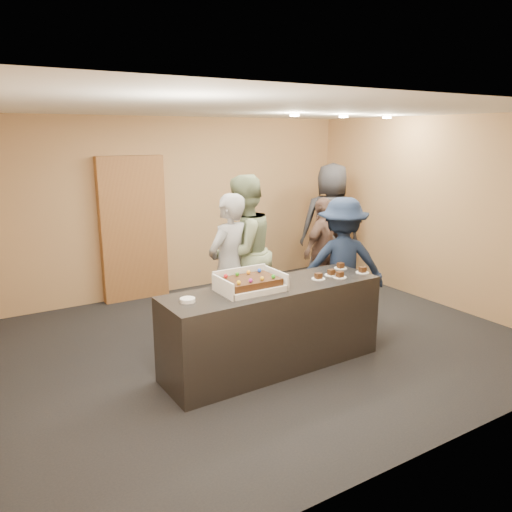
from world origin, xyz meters
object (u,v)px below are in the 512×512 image
object	(u,v)px
person_sage_man	(243,252)
storage_cabinet	(133,229)
cake_box	(249,286)
plate_stack	(188,300)
person_server_grey	(229,267)
person_brown_extra	(323,250)
serving_counter	(273,327)
person_dark_suit	(331,224)
person_navy_man	(342,264)
sheet_cake	(250,281)

from	to	relation	value
person_sage_man	storage_cabinet	bearing A→B (deg)	-84.47
cake_box	plate_stack	bearing A→B (deg)	-178.60
person_server_grey	person_brown_extra	world-z (taller)	person_server_grey
plate_stack	person_sage_man	world-z (taller)	person_sage_man
serving_counter	cake_box	xyz separation A→B (m)	(-0.28, 0.02, 0.49)
plate_stack	person_dark_suit	distance (m)	4.08
person_navy_man	person_brown_extra	xyz separation A→B (m)	(0.52, 1.00, -0.07)
person_navy_man	sheet_cake	bearing A→B (deg)	46.20
plate_stack	person_sage_man	xyz separation A→B (m)	(1.29, 1.20, 0.06)
person_navy_man	person_dark_suit	bearing A→B (deg)	-95.79
serving_counter	storage_cabinet	world-z (taller)	storage_cabinet
person_navy_man	person_brown_extra	size ratio (longest dim) A/B	1.09
plate_stack	person_server_grey	world-z (taller)	person_server_grey
plate_stack	person_sage_man	bearing A→B (deg)	42.79
serving_counter	cake_box	distance (m)	0.57
cake_box	person_server_grey	size ratio (longest dim) A/B	0.36
storage_cabinet	cake_box	world-z (taller)	storage_cabinet
person_navy_man	person_server_grey	bearing A→B (deg)	10.32
person_server_grey	person_sage_man	bearing A→B (deg)	-167.52
serving_counter	person_navy_man	bearing A→B (deg)	18.14
person_brown_extra	person_dark_suit	distance (m)	0.95
serving_counter	person_brown_extra	bearing A→B (deg)	37.14
person_server_grey	person_sage_man	xyz separation A→B (m)	(0.33, 0.25, 0.09)
sheet_cake	person_brown_extra	size ratio (longest dim) A/B	0.36
person_server_grey	person_dark_suit	xyz separation A→B (m)	(2.54, 1.15, 0.11)
serving_counter	person_server_grey	bearing A→B (deg)	89.32
person_server_grey	storage_cabinet	bearing A→B (deg)	-100.36
sheet_cake	person_navy_man	size ratio (longest dim) A/B	0.33
cake_box	person_navy_man	xyz separation A→B (m)	(1.63, 0.45, -0.10)
storage_cabinet	person_navy_man	xyz separation A→B (m)	(1.85, -2.54, -0.23)
person_sage_man	person_navy_man	world-z (taller)	person_sage_man
plate_stack	person_navy_man	distance (m)	2.36
storage_cabinet	plate_stack	distance (m)	3.04
storage_cabinet	plate_stack	size ratio (longest dim) A/B	14.69
person_brown_extra	person_dark_suit	bearing A→B (deg)	-153.58
cake_box	serving_counter	bearing A→B (deg)	-4.89
cake_box	storage_cabinet	bearing A→B (deg)	94.25
cake_box	sheet_cake	distance (m)	0.06
person_sage_man	person_brown_extra	world-z (taller)	person_sage_man
plate_stack	person_sage_man	distance (m)	1.76
serving_counter	cake_box	size ratio (longest dim) A/B	3.71
serving_counter	storage_cabinet	size ratio (longest dim) A/B	1.12
person_brown_extra	cake_box	bearing A→B (deg)	16.64
cake_box	person_sage_man	world-z (taller)	person_sage_man
serving_counter	plate_stack	size ratio (longest dim) A/B	16.48
sheet_cake	person_sage_man	size ratio (longest dim) A/B	0.28
cake_box	person_dark_suit	distance (m)	3.50
sheet_cake	plate_stack	distance (m)	0.69
storage_cabinet	person_server_grey	world-z (taller)	storage_cabinet
person_dark_suit	person_brown_extra	bearing A→B (deg)	72.40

